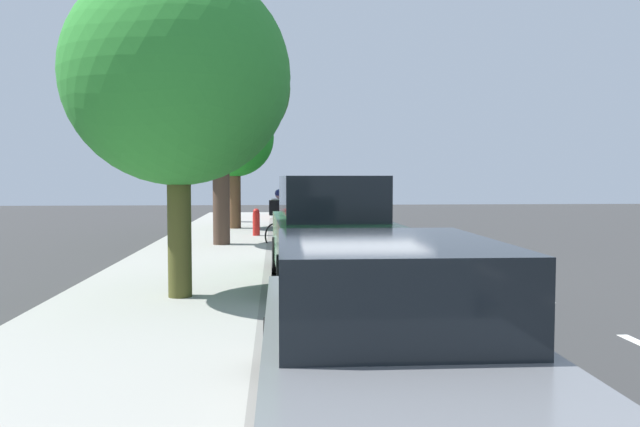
{
  "coord_description": "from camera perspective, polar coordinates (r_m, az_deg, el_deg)",
  "views": [
    {
      "loc": [
        1.79,
        12.74,
        1.97
      ],
      "look_at": [
        0.54,
        -4.74,
        0.96
      ],
      "focal_mm": 35.51,
      "sensor_mm": 36.0,
      "label": 1
    }
  ],
  "objects": [
    {
      "name": "curb_edge",
      "position": [
        12.88,
        -4.73,
        -5.14
      ],
      "size": [
        0.16,
        39.91,
        0.16
      ],
      "primitive_type": "cube",
      "color": "gray",
      "rests_on": "ground"
    },
    {
      "name": "street_tree_mid_block",
      "position": [
        17.33,
        -8.98,
        10.99
      ],
      "size": [
        3.73,
        3.73,
        5.89
      ],
      "color": "#473428",
      "rests_on": "sidewalk"
    },
    {
      "name": "ground",
      "position": [
        13.02,
        3.89,
        -5.4
      ],
      "size": [
        63.85,
        63.85,
        0.0
      ],
      "primitive_type": "plane",
      "color": "#353535"
    },
    {
      "name": "lane_stripe_bike_edge",
      "position": [
        12.96,
        1.81,
        -5.42
      ],
      "size": [
        0.12,
        39.91,
        0.01
      ],
      "primitive_type": "cube",
      "color": "white",
      "rests_on": "ground"
    },
    {
      "name": "fire_hydrant",
      "position": [
        19.68,
        -5.77,
        -0.75
      ],
      "size": [
        0.22,
        0.22,
        0.84
      ],
      "color": "red",
      "rests_on": "sidewalk"
    },
    {
      "name": "parked_sedan_red_nearest",
      "position": [
        28.68,
        -2.03,
        0.87
      ],
      "size": [
        2.04,
        4.5,
        1.52
      ],
      "color": "maroon",
      "rests_on": "ground"
    },
    {
      "name": "street_tree_near_cyclist",
      "position": [
        22.61,
        -7.78,
        6.71
      ],
      "size": [
        2.82,
        2.82,
        4.6
      ],
      "color": "brown",
      "rests_on": "sidewalk"
    },
    {
      "name": "street_tree_far_end",
      "position": [
        9.84,
        -12.72,
        11.91
      ],
      "size": [
        3.36,
        3.36,
        4.94
      ],
      "color": "#4A4A20",
      "rests_on": "sidewalk"
    },
    {
      "name": "lane_stripe_centre",
      "position": [
        13.55,
        14.58,
        -5.14
      ],
      "size": [
        0.14,
        40.0,
        0.01
      ],
      "color": "white",
      "rests_on": "ground"
    },
    {
      "name": "parked_suv_green_mid",
      "position": [
        11.4,
        0.79,
        -1.44
      ],
      "size": [
        2.07,
        4.75,
        1.99
      ],
      "color": "#1E512D",
      "rests_on": "ground"
    },
    {
      "name": "sidewalk",
      "position": [
        13.0,
        -12.0,
        -5.13
      ],
      "size": [
        3.12,
        39.91,
        0.16
      ],
      "primitive_type": "cube",
      "color": "#9E9D95",
      "rests_on": "ground"
    },
    {
      "name": "cyclist_with_backpack",
      "position": [
        18.37,
        -3.77,
        0.2
      ],
      "size": [
        0.55,
        0.53,
        1.61
      ],
      "color": "#C6B284",
      "rests_on": "ground"
    },
    {
      "name": "pedestrian_on_phone",
      "position": [
        25.83,
        -8.31,
        1.23
      ],
      "size": [
        0.32,
        0.6,
        1.59
      ],
      "color": "black",
      "rests_on": "sidewalk"
    },
    {
      "name": "parked_suv_dark_blue_second",
      "position": [
        22.25,
        -1.34,
        0.88
      ],
      "size": [
        2.02,
        4.73,
        1.99
      ],
      "color": "navy",
      "rests_on": "ground"
    },
    {
      "name": "parked_sedan_grey_far",
      "position": [
        4.69,
        6.0,
        -11.74
      ],
      "size": [
        1.86,
        4.41,
        1.52
      ],
      "color": "slate",
      "rests_on": "ground"
    },
    {
      "name": "bicycle_at_curb",
      "position": [
        17.99,
        -3.07,
        -1.8
      ],
      "size": [
        1.23,
        1.27,
        0.74
      ],
      "color": "black",
      "rests_on": "ground"
    }
  ]
}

